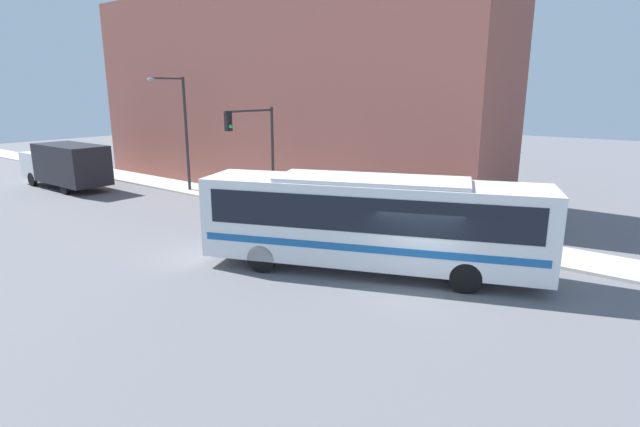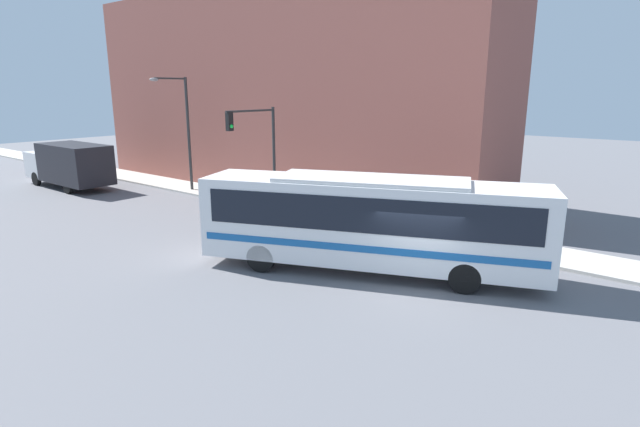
{
  "view_description": "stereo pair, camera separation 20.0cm",
  "coord_description": "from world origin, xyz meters",
  "px_view_note": "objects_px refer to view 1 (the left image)",
  "views": [
    {
      "loc": [
        -14.0,
        -6.69,
        6.22
      ],
      "look_at": [
        1.18,
        5.1,
        1.45
      ],
      "focal_mm": 28.0,
      "sensor_mm": 36.0,
      "label": 1
    },
    {
      "loc": [
        -13.88,
        -6.85,
        6.22
      ],
      "look_at": [
        1.18,
        5.1,
        1.45
      ],
      "focal_mm": 28.0,
      "sensor_mm": 36.0,
      "label": 2
    }
  ],
  "objects_px": {
    "delivery_truck": "(66,164)",
    "parking_meter": "(297,196)",
    "city_bus": "(371,218)",
    "pedestrian_near_corner": "(395,210)",
    "fire_hydrant": "(407,224)",
    "street_lamp": "(181,124)",
    "pedestrian_mid_block": "(370,203)",
    "traffic_light_pole": "(257,140)"
  },
  "relations": [
    {
      "from": "delivery_truck",
      "to": "city_bus",
      "type": "bearing_deg",
      "value": -92.36
    },
    {
      "from": "street_lamp",
      "to": "pedestrian_mid_block",
      "type": "bearing_deg",
      "value": -86.29
    },
    {
      "from": "fire_hydrant",
      "to": "street_lamp",
      "type": "distance_m",
      "value": 15.9
    },
    {
      "from": "pedestrian_mid_block",
      "to": "city_bus",
      "type": "bearing_deg",
      "value": -147.47
    },
    {
      "from": "city_bus",
      "to": "pedestrian_near_corner",
      "type": "distance_m",
      "value": 5.71
    },
    {
      "from": "city_bus",
      "to": "pedestrian_near_corner",
      "type": "bearing_deg",
      "value": -1.34
    },
    {
      "from": "street_lamp",
      "to": "pedestrian_mid_block",
      "type": "distance_m",
      "value": 13.45
    },
    {
      "from": "city_bus",
      "to": "pedestrian_mid_block",
      "type": "bearing_deg",
      "value": 10.4
    },
    {
      "from": "city_bus",
      "to": "traffic_light_pole",
      "type": "height_order",
      "value": "traffic_light_pole"
    },
    {
      "from": "fire_hydrant",
      "to": "pedestrian_near_corner",
      "type": "xyz_separation_m",
      "value": [
        0.34,
        0.8,
        0.48
      ]
    },
    {
      "from": "traffic_light_pole",
      "to": "fire_hydrant",
      "type": "bearing_deg",
      "value": -83.16
    },
    {
      "from": "city_bus",
      "to": "fire_hydrant",
      "type": "bearing_deg",
      "value": -8.48
    },
    {
      "from": "fire_hydrant",
      "to": "parking_meter",
      "type": "xyz_separation_m",
      "value": [
        -0.0,
        6.32,
        0.47
      ]
    },
    {
      "from": "delivery_truck",
      "to": "parking_meter",
      "type": "height_order",
      "value": "delivery_truck"
    },
    {
      "from": "street_lamp",
      "to": "pedestrian_near_corner",
      "type": "distance_m",
      "value": 15.02
    },
    {
      "from": "traffic_light_pole",
      "to": "pedestrian_near_corner",
      "type": "bearing_deg",
      "value": -79.81
    },
    {
      "from": "fire_hydrant",
      "to": "traffic_light_pole",
      "type": "bearing_deg",
      "value": 96.84
    },
    {
      "from": "delivery_truck",
      "to": "parking_meter",
      "type": "distance_m",
      "value": 16.73
    },
    {
      "from": "fire_hydrant",
      "to": "street_lamp",
      "type": "bearing_deg",
      "value": 90.33
    },
    {
      "from": "pedestrian_near_corner",
      "to": "fire_hydrant",
      "type": "bearing_deg",
      "value": -113.12
    },
    {
      "from": "fire_hydrant",
      "to": "parking_meter",
      "type": "bearing_deg",
      "value": 90.0
    },
    {
      "from": "fire_hydrant",
      "to": "traffic_light_pole",
      "type": "height_order",
      "value": "traffic_light_pole"
    },
    {
      "from": "street_lamp",
      "to": "pedestrian_near_corner",
      "type": "bearing_deg",
      "value": -88.31
    },
    {
      "from": "fire_hydrant",
      "to": "pedestrian_near_corner",
      "type": "bearing_deg",
      "value": 66.88
    },
    {
      "from": "traffic_light_pole",
      "to": "pedestrian_mid_block",
      "type": "xyz_separation_m",
      "value": [
        1.73,
        -5.72,
        -2.76
      ]
    },
    {
      "from": "delivery_truck",
      "to": "fire_hydrant",
      "type": "distance_m",
      "value": 22.94
    },
    {
      "from": "fire_hydrant",
      "to": "street_lamp",
      "type": "xyz_separation_m",
      "value": [
        -0.09,
        15.45,
        3.76
      ]
    },
    {
      "from": "parking_meter",
      "to": "pedestrian_mid_block",
      "type": "relative_size",
      "value": 0.71
    },
    {
      "from": "pedestrian_mid_block",
      "to": "street_lamp",
      "type": "bearing_deg",
      "value": 93.71
    },
    {
      "from": "pedestrian_near_corner",
      "to": "traffic_light_pole",
      "type": "bearing_deg",
      "value": 100.19
    },
    {
      "from": "city_bus",
      "to": "delivery_truck",
      "type": "height_order",
      "value": "city_bus"
    },
    {
      "from": "traffic_light_pole",
      "to": "pedestrian_mid_block",
      "type": "relative_size",
      "value": 3.16
    },
    {
      "from": "parking_meter",
      "to": "street_lamp",
      "type": "bearing_deg",
      "value": 90.56
    },
    {
      "from": "fire_hydrant",
      "to": "pedestrian_mid_block",
      "type": "xyz_separation_m",
      "value": [
        0.76,
        2.42,
        0.51
      ]
    },
    {
      "from": "delivery_truck",
      "to": "pedestrian_mid_block",
      "type": "height_order",
      "value": "delivery_truck"
    },
    {
      "from": "pedestrian_mid_block",
      "to": "parking_meter",
      "type": "bearing_deg",
      "value": 100.99
    },
    {
      "from": "street_lamp",
      "to": "city_bus",
      "type": "bearing_deg",
      "value": -106.17
    },
    {
      "from": "street_lamp",
      "to": "pedestrian_mid_block",
      "type": "height_order",
      "value": "street_lamp"
    },
    {
      "from": "delivery_truck",
      "to": "street_lamp",
      "type": "distance_m",
      "value": 8.52
    },
    {
      "from": "delivery_truck",
      "to": "parking_meter",
      "type": "xyz_separation_m",
      "value": [
        3.94,
        -16.25,
        -0.65
      ]
    },
    {
      "from": "delivery_truck",
      "to": "traffic_light_pole",
      "type": "xyz_separation_m",
      "value": [
        2.96,
        -14.43,
        2.15
      ]
    },
    {
      "from": "traffic_light_pole",
      "to": "delivery_truck",
      "type": "bearing_deg",
      "value": 101.6
    }
  ]
}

